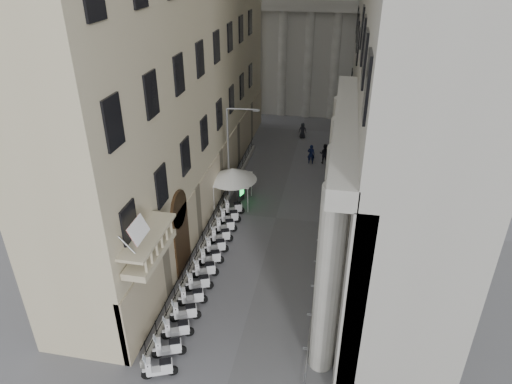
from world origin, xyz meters
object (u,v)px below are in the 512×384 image
at_px(security_tent, 234,175).
at_px(info_kiosk, 241,191).
at_px(pedestrian_a, 311,154).
at_px(street_lamp, 232,147).
at_px(scooter_0, 161,376).
at_px(pedestrian_b, 324,154).

xyz_separation_m(security_tent, info_kiosk, (0.37, 0.61, -1.73)).
bearing_deg(pedestrian_a, security_tent, 61.40).
relative_size(security_tent, street_lamp, 0.49).
xyz_separation_m(info_kiosk, pedestrian_a, (4.98, 8.30, 0.09)).
height_order(security_tent, info_kiosk, security_tent).
relative_size(scooter_0, street_lamp, 0.19).
bearing_deg(pedestrian_a, pedestrian_b, -165.13).
bearing_deg(info_kiosk, pedestrian_b, 70.98).
bearing_deg(security_tent, scooter_0, -88.92).
distance_m(info_kiosk, pedestrian_a, 9.68).
xyz_separation_m(security_tent, pedestrian_b, (6.60, 9.19, -1.61)).
bearing_deg(pedestrian_b, street_lamp, 59.54).
relative_size(security_tent, pedestrian_a, 2.01).
bearing_deg(pedestrian_b, pedestrian_a, 21.44).
xyz_separation_m(security_tent, pedestrian_a, (5.35, 8.91, -1.64)).
height_order(security_tent, street_lamp, street_lamp).
xyz_separation_m(street_lamp, pedestrian_b, (6.91, 8.41, -3.61)).
relative_size(street_lamp, pedestrian_a, 4.08).
bearing_deg(pedestrian_a, scooter_0, 81.39).
height_order(scooter_0, pedestrian_a, pedestrian_a).
xyz_separation_m(scooter_0, info_kiosk, (0.05, 17.59, 0.86)).
bearing_deg(street_lamp, scooter_0, -92.47).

